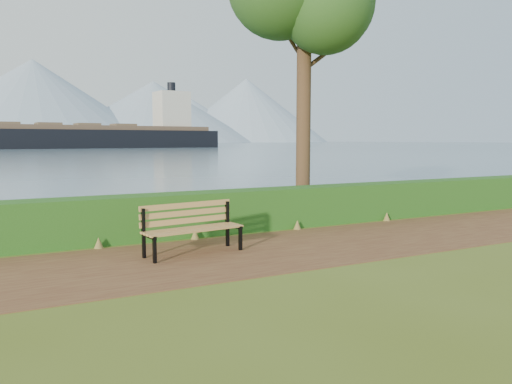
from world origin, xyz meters
TOP-DOWN VIEW (x-y plane):
  - ground at (0.00, 0.00)m, footprint 140.00×140.00m
  - path at (0.00, 0.30)m, footprint 40.00×3.40m
  - hedge at (0.00, 2.60)m, footprint 32.00×0.85m
  - water at (0.00, 260.00)m, footprint 700.00×510.00m
  - bench at (-1.65, 0.78)m, footprint 2.05×0.86m
  - cargo_ship at (20.45, 128.86)m, footprint 67.30×15.72m

SIDE VIEW (x-z plane):
  - ground at x=0.00m, z-range 0.00..0.00m
  - path at x=0.00m, z-range 0.00..0.01m
  - water at x=0.00m, z-range 0.00..0.01m
  - hedge at x=0.00m, z-range 0.00..1.00m
  - bench at x=-1.65m, z-range 0.08..1.07m
  - cargo_ship at x=20.45m, z-range -7.10..13.14m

